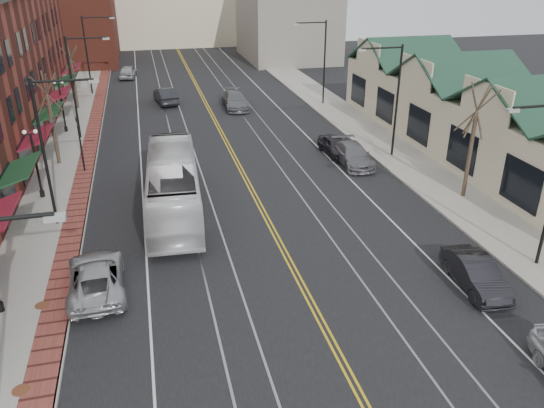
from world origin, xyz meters
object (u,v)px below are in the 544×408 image
parked_car_c (353,155)px  parked_car_d (335,146)px  transit_bus (173,185)px  parked_suv (96,277)px  parked_car_b (475,273)px

parked_car_c → parked_car_d: size_ratio=1.24×
transit_bus → parked_car_c: transit_bus is taller
parked_suv → parked_car_b: 16.87m
parked_car_b → parked_car_d: size_ratio=1.06×
transit_bus → parked_car_d: bearing=-147.2°
transit_bus → parked_car_b: transit_bus is taller
parked_car_c → parked_suv: bearing=-141.1°
parked_suv → parked_car_c: size_ratio=1.03×
parked_suv → parked_car_d: size_ratio=1.28×
parked_suv → parked_car_b: size_ratio=1.21×
transit_bus → parked_car_b: 16.80m
parked_car_b → parked_car_d: 18.28m
parked_car_c → transit_bus: bearing=-156.6°
parked_car_b → parked_car_c: parked_car_c is taller
transit_bus → parked_car_b: (12.50, -11.19, -0.95)m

